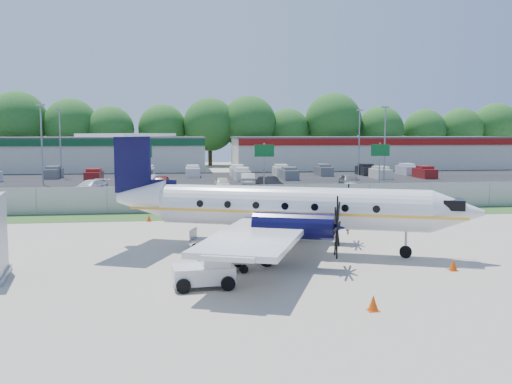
{
  "coord_description": "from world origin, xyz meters",
  "views": [
    {
      "loc": [
        -4.59,
        -28.64,
        5.97
      ],
      "look_at": [
        0.0,
        6.0,
        2.3
      ],
      "focal_mm": 40.0,
      "sensor_mm": 36.0,
      "label": 1
    }
  ],
  "objects": [
    {
      "name": "building_west",
      "position": [
        -24.0,
        61.98,
        2.63
      ],
      "size": [
        46.4,
        12.4,
        5.24
      ],
      "color": "beige",
      "rests_on": "ground"
    },
    {
      "name": "building_east",
      "position": [
        26.0,
        61.98,
        2.63
      ],
      "size": [
        44.4,
        12.4,
        5.24
      ],
      "color": "beige",
      "rests_on": "ground"
    },
    {
      "name": "parked_car_g",
      "position": [
        2.89,
        34.72,
        0.0
      ],
      "size": [
        1.91,
        4.43,
        1.42
      ],
      "primitive_type": "imported",
      "rotation": [
        0.0,
        0.0,
        3.05
      ],
      "color": "beige",
      "rests_on": "ground"
    },
    {
      "name": "cone_starboard_wing",
      "position": [
        -6.76,
        9.86,
        0.22
      ],
      "size": [
        0.33,
        0.33,
        0.47
      ],
      "color": "#DB4206",
      "rests_on": "ground"
    },
    {
      "name": "sign_left",
      "position": [
        -8.0,
        22.91,
        3.61
      ],
      "size": [
        1.8,
        0.26,
        5.0
      ],
      "color": "gray",
      "rests_on": "ground"
    },
    {
      "name": "sign_right",
      "position": [
        14.0,
        22.91,
        3.61
      ],
      "size": [
        1.8,
        0.26,
        5.0
      ],
      "color": "gray",
      "rests_on": "ground"
    },
    {
      "name": "light_pole_se",
      "position": [
        20.0,
        48.0,
        5.23
      ],
      "size": [
        0.9,
        0.35,
        9.09
      ],
      "color": "gray",
      "rests_on": "ground"
    },
    {
      "name": "aircraft",
      "position": [
        0.45,
        -0.97,
        2.28
      ],
      "size": [
        19.16,
        18.63,
        5.91
      ],
      "color": "silver",
      "rests_on": "ground"
    },
    {
      "name": "perimeter_fence",
      "position": [
        0.0,
        14.0,
        1.0
      ],
      "size": [
        120.0,
        0.06,
        1.99
      ],
      "color": "gray",
      "rests_on": "ground"
    },
    {
      "name": "pushback_tug",
      "position": [
        -3.67,
        -6.97,
        0.6
      ],
      "size": [
        2.45,
        1.85,
        1.26
      ],
      "color": "silver",
      "rests_on": "ground"
    },
    {
      "name": "ground",
      "position": [
        0.0,
        0.0,
        0.0
      ],
      "size": [
        170.0,
        170.0,
        0.0
      ],
      "primitive_type": "plane",
      "color": "#B4AA98",
      "rests_on": "ground"
    },
    {
      "name": "far_parking_rows",
      "position": [
        0.0,
        45.0,
        0.0
      ],
      "size": [
        56.0,
        10.0,
        1.6
      ],
      "primitive_type": null,
      "color": "gray",
      "rests_on": "ground"
    },
    {
      "name": "parked_car_d",
      "position": [
        4.36,
        28.45,
        0.0
      ],
      "size": [
        2.42,
        4.7,
        1.48
      ],
      "primitive_type": "imported",
      "rotation": [
        0.0,
        0.0,
        0.2
      ],
      "color": "black",
      "rests_on": "ground"
    },
    {
      "name": "access_road",
      "position": [
        0.0,
        19.0,
        0.01
      ],
      "size": [
        170.0,
        8.0,
        0.02
      ],
      "primitive_type": "cube",
      "color": "black",
      "rests_on": "ground"
    },
    {
      "name": "grass_verge",
      "position": [
        0.0,
        12.0,
        0.01
      ],
      "size": [
        170.0,
        4.0,
        0.02
      ],
      "primitive_type": "cube",
      "color": "#2D561E",
      "rests_on": "ground"
    },
    {
      "name": "parked_car_a",
      "position": [
        -13.36,
        28.15,
        0.0
      ],
      "size": [
        3.65,
        5.0,
        1.34
      ],
      "primitive_type": "imported",
      "rotation": [
        0.0,
        0.0,
        -0.43
      ],
      "color": "silver",
      "rests_on": "ground"
    },
    {
      "name": "parked_car_b",
      "position": [
        -6.6,
        29.42,
        0.0
      ],
      "size": [
        2.18,
        4.88,
        1.63
      ],
      "primitive_type": "imported",
      "rotation": [
        0.0,
        0.0,
        -0.05
      ],
      "color": "maroon",
      "rests_on": "ground"
    },
    {
      "name": "baggage_cart_near",
      "position": [
        -2.8,
        -4.6,
        0.51
      ],
      "size": [
        2.26,
        1.53,
        1.11
      ],
      "color": "gray",
      "rests_on": "ground"
    },
    {
      "name": "cone_nose",
      "position": [
        7.07,
        -5.75,
        0.25
      ],
      "size": [
        0.37,
        0.37,
        0.53
      ],
      "color": "#DB4206",
      "rests_on": "ground"
    },
    {
      "name": "parking_lot",
      "position": [
        0.0,
        40.0,
        0.01
      ],
      "size": [
        170.0,
        32.0,
        0.02
      ],
      "primitive_type": "cube",
      "color": "black",
      "rests_on": "ground"
    },
    {
      "name": "light_pole_sw",
      "position": [
        -20.0,
        48.0,
        5.23
      ],
      "size": [
        0.9,
        0.35,
        9.09
      ],
      "color": "gray",
      "rests_on": "ground"
    },
    {
      "name": "light_pole_nw",
      "position": [
        -20.0,
        38.0,
        5.23
      ],
      "size": [
        0.9,
        0.35,
        9.09
      ],
      "color": "gray",
      "rests_on": "ground"
    },
    {
      "name": "parked_car_c",
      "position": [
        -0.35,
        29.81,
        0.0
      ],
      "size": [
        1.68,
        4.05,
        1.37
      ],
      "primitive_type": "imported",
      "rotation": [
        0.0,
        0.0,
        0.02
      ],
      "color": "beige",
      "rests_on": "ground"
    },
    {
      "name": "parked_car_e",
      "position": [
        13.15,
        29.62,
        0.0
      ],
      "size": [
        2.41,
        4.89,
        1.6
      ],
      "primitive_type": "imported",
      "rotation": [
        0.0,
        0.0,
        -0.11
      ],
      "color": "#595B5E",
      "rests_on": "ground"
    },
    {
      "name": "sign_mid",
      "position": [
        3.0,
        22.91,
        3.61
      ],
      "size": [
        1.8,
        0.26,
        5.0
      ],
      "color": "gray",
      "rests_on": "ground"
    },
    {
      "name": "parked_car_f",
      "position": [
        -7.73,
        35.44,
        0.0
      ],
      "size": [
        2.45,
        4.14,
        1.29
      ],
      "primitive_type": "imported",
      "rotation": [
        0.0,
        0.0,
        2.84
      ],
      "color": "silver",
      "rests_on": "ground"
    },
    {
      "name": "cone_port_wing",
      "position": [
        1.76,
        -10.7,
        0.26
      ],
      "size": [
        0.38,
        0.38,
        0.55
      ],
      "color": "#DB4206",
      "rests_on": "ground"
    },
    {
      "name": "baggage_cart_far",
      "position": [
        -3.15,
        0.4,
        0.46
      ],
      "size": [
        2.13,
        1.65,
        0.98
      ],
      "color": "gray",
      "rests_on": "ground"
    },
    {
      "name": "light_pole_ne",
      "position": [
        20.0,
        38.0,
        5.23
      ],
      "size": [
        0.9,
        0.35,
        9.09
      ],
      "color": "gray",
      "rests_on": "ground"
    },
    {
      "name": "road_car_mid",
      "position": [
        10.35,
        21.31,
        0.0
      ],
      "size": [
        4.39,
        2.57,
        1.37
      ],
      "primitive_type": "imported",
      "rotation": [
        0.0,
        0.0,
        -1.86
      ],
      "color": "silver",
      "rests_on": "ground"
    },
    {
      "name": "tree_line",
      "position": [
        0.0,
        74.0,
        0.0
      ],
      "size": [
        112.0,
        6.0,
        14.0
      ],
      "primitive_type": null,
      "color": "#1F591A",
      "rests_on": "ground"
    }
  ]
}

